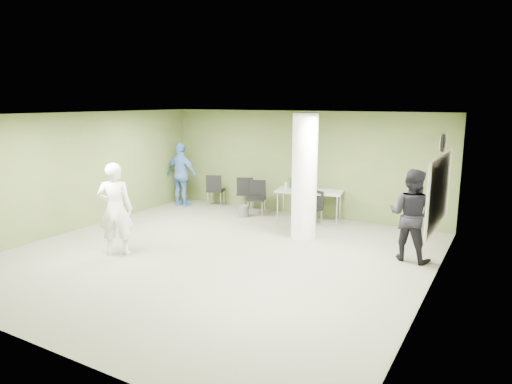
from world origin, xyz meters
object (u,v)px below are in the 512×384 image
Objects in this scene: man_blue at (182,175)px; man_black at (411,215)px; woman_white at (115,209)px; folding_table at (309,192)px; chair_back_left at (215,188)px.

man_black is at bearing 170.29° from man_blue.
woman_white is 1.04× the size of man_black.
folding_table is at bearing -22.89° from man_black.
woman_white is 5.81m from man_black.
man_blue reaches higher than folding_table.
woman_white reaches higher than folding_table.
woman_white is 1.00× the size of man_blue.
folding_table is at bearing -152.38° from woman_white.
folding_table is 1.00× the size of man_black.
chair_back_left is 4.59m from woman_white.
man_black is at bearing -42.81° from folding_table.
man_black is (5.92, -1.92, 0.35)m from chair_back_left.
man_black reaches higher than folding_table.
man_blue is at bearing 172.32° from folding_table.
woman_white reaches higher than man_black.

